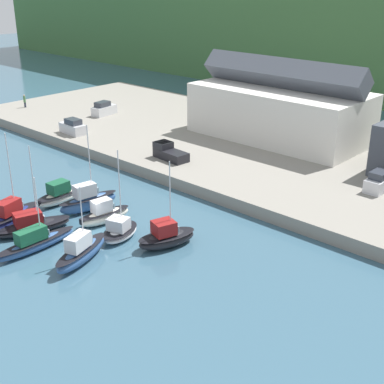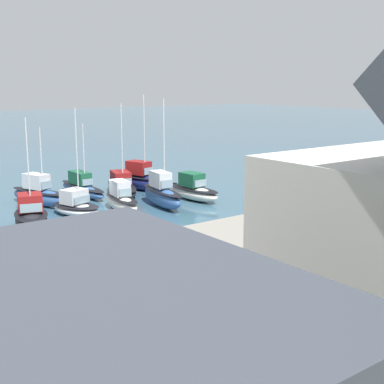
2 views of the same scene
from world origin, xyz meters
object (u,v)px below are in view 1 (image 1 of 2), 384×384
(moored_boat_7, at_px, (35,242))
(pickup_truck_0, at_px, (168,152))
(moored_boat_1, at_px, (88,201))
(moored_boat_8, at_px, (81,252))
(moored_boat_4, at_px, (166,237))
(parked_car_1, at_px, (104,109))
(moored_boat_5, at_px, (12,217))
(parked_car_3, at_px, (73,127))
(moored_boat_2, at_px, (104,214))
(parked_car_0, at_px, (380,182))
(moored_boat_3, at_px, (120,230))
(moored_boat_6, at_px, (32,225))
(person_on_quay, at_px, (25,101))
(moored_boat_0, at_px, (61,195))

(moored_boat_7, xyz_separation_m, pickup_truck_0, (-6.11, 22.63, 1.40))
(moored_boat_1, distance_m, moored_boat_7, 8.92)
(moored_boat_8, xyz_separation_m, pickup_truck_0, (-10.75, 21.14, 1.20))
(moored_boat_4, height_order, pickup_truck_0, moored_boat_4)
(moored_boat_4, distance_m, parked_car_1, 43.09)
(moored_boat_4, bearing_deg, moored_boat_5, -135.09)
(moored_boat_4, distance_m, parked_car_3, 34.13)
(moored_boat_2, height_order, parked_car_0, parked_car_0)
(moored_boat_3, relative_size, moored_boat_6, 1.00)
(moored_boat_2, bearing_deg, person_on_quay, 165.41)
(moored_boat_7, distance_m, person_on_quay, 49.38)
(moored_boat_0, height_order, moored_boat_3, moored_boat_3)
(moored_boat_1, xyz_separation_m, parked_car_0, (20.71, 22.17, 1.16))
(moored_boat_0, relative_size, moored_boat_3, 0.73)
(parked_car_1, bearing_deg, parked_car_0, -8.35)
(moored_boat_4, distance_m, moored_boat_6, 12.94)
(moored_boat_0, bearing_deg, moored_boat_3, -8.54)
(parked_car_3, bearing_deg, moored_boat_5, -135.81)
(moored_boat_1, xyz_separation_m, moored_boat_8, (7.98, -6.78, -0.13))
(pickup_truck_0, bearing_deg, moored_boat_8, -148.36)
(moored_boat_4, relative_size, parked_car_0, 1.87)
(moored_boat_4, bearing_deg, parked_car_1, 165.47)
(moored_boat_3, bearing_deg, parked_car_3, 134.22)
(moored_boat_6, height_order, parked_car_0, moored_boat_6)
(moored_boat_0, xyz_separation_m, moored_boat_8, (11.79, -6.13, 0.12))
(moored_boat_3, height_order, parked_car_0, moored_boat_3)
(moored_boat_5, bearing_deg, moored_boat_0, 86.75)
(moored_boat_0, bearing_deg, parked_car_3, 137.90)
(moored_boat_3, relative_size, moored_boat_5, 0.91)
(moored_boat_0, bearing_deg, pickup_truck_0, 83.22)
(moored_boat_3, height_order, pickup_truck_0, moored_boat_3)
(parked_car_1, bearing_deg, moored_boat_8, -49.11)
(parked_car_0, bearing_deg, moored_boat_4, -112.03)
(person_on_quay, bearing_deg, moored_boat_8, -26.48)
(parked_car_3, xyz_separation_m, pickup_truck_0, (17.59, 1.48, -0.10))
(moored_boat_3, xyz_separation_m, moored_boat_4, (4.26, 1.76, 0.17))
(moored_boat_0, height_order, moored_boat_6, moored_boat_6)
(parked_car_3, bearing_deg, parked_car_0, -75.01)
(moored_boat_5, xyz_separation_m, moored_boat_8, (10.34, 0.38, -0.06))
(moored_boat_2, height_order, pickup_truck_0, pickup_truck_0)
(moored_boat_5, bearing_deg, moored_boat_8, -13.69)
(moored_boat_6, bearing_deg, moored_boat_2, 76.89)
(parked_car_1, relative_size, pickup_truck_0, 0.91)
(parked_car_1, relative_size, person_on_quay, 2.06)
(moored_boat_1, distance_m, person_on_quay, 42.66)
(moored_boat_4, bearing_deg, parked_car_0, 83.81)
(moored_boat_4, bearing_deg, moored_boat_1, -162.81)
(moored_boat_0, height_order, pickup_truck_0, pickup_truck_0)
(moored_boat_0, height_order, moored_boat_4, moored_boat_4)
(moored_boat_0, xyz_separation_m, parked_car_1, (-21.68, 23.20, 1.42))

